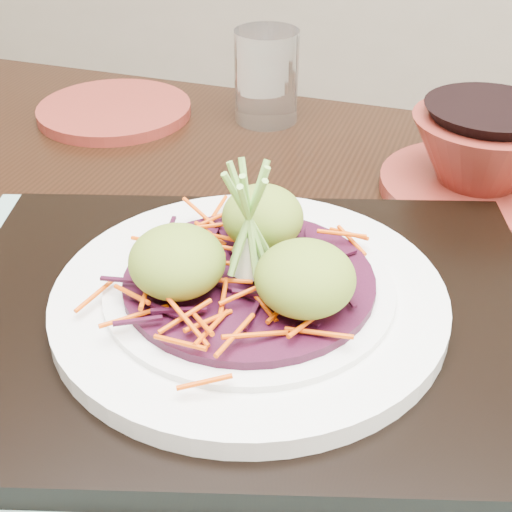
% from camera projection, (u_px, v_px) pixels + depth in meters
% --- Properties ---
extents(dining_table, '(1.21, 0.87, 0.71)m').
position_uv_depth(dining_table, '(269.00, 374.00, 0.59)').
color(dining_table, black).
rests_on(dining_table, ground).
extents(placemat, '(0.53, 0.45, 0.00)m').
position_uv_depth(placemat, '(250.00, 330.00, 0.49)').
color(placemat, gray).
rests_on(placemat, dining_table).
extents(serving_tray, '(0.46, 0.38, 0.02)m').
position_uv_depth(serving_tray, '(249.00, 317.00, 0.49)').
color(serving_tray, black).
rests_on(serving_tray, placemat).
extents(white_plate, '(0.26, 0.26, 0.02)m').
position_uv_depth(white_plate, '(249.00, 296.00, 0.48)').
color(white_plate, white).
rests_on(white_plate, serving_tray).
extents(cabbage_bed, '(0.17, 0.17, 0.01)m').
position_uv_depth(cabbage_bed, '(249.00, 280.00, 0.47)').
color(cabbage_bed, '#380B20').
rests_on(cabbage_bed, white_plate).
extents(carrot_julienne, '(0.20, 0.20, 0.01)m').
position_uv_depth(carrot_julienne, '(249.00, 270.00, 0.46)').
color(carrot_julienne, '#D84603').
rests_on(carrot_julienne, cabbage_bed).
extents(guacamole_scoops, '(0.14, 0.13, 0.05)m').
position_uv_depth(guacamole_scoops, '(249.00, 251.00, 0.46)').
color(guacamole_scoops, olive).
rests_on(guacamole_scoops, cabbage_bed).
extents(scallion_garnish, '(0.06, 0.06, 0.09)m').
position_uv_depth(scallion_garnish, '(249.00, 224.00, 0.45)').
color(scallion_garnish, '#7CB649').
rests_on(scallion_garnish, cabbage_bed).
extents(terracotta_side_plate, '(0.21, 0.21, 0.01)m').
position_uv_depth(terracotta_side_plate, '(114.00, 110.00, 0.81)').
color(terracotta_side_plate, maroon).
rests_on(terracotta_side_plate, dining_table).
extents(water_glass, '(0.09, 0.09, 0.10)m').
position_uv_depth(water_glass, '(266.00, 76.00, 0.78)').
color(water_glass, white).
rests_on(water_glass, dining_table).
extents(terracotta_bowl_set, '(0.18, 0.18, 0.07)m').
position_uv_depth(terracotta_bowl_set, '(481.00, 160.00, 0.64)').
color(terracotta_bowl_set, maroon).
rests_on(terracotta_bowl_set, dining_table).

